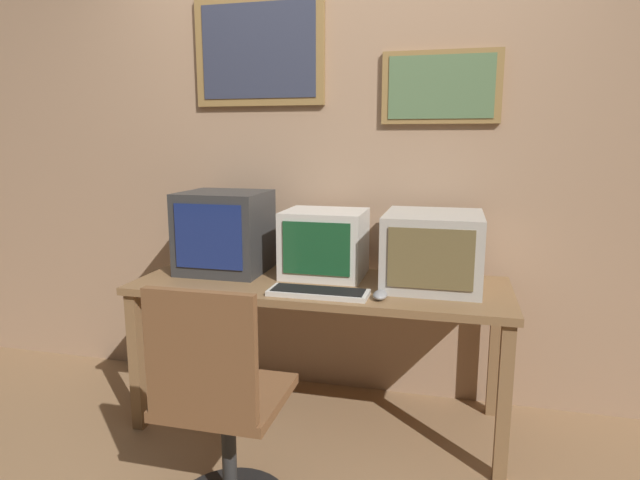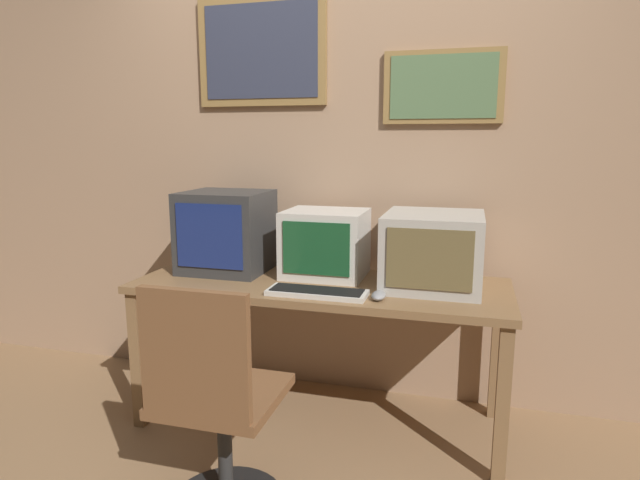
% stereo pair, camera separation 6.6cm
% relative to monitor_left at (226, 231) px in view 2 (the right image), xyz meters
% --- Properties ---
extents(wall_back, '(8.00, 0.08, 2.60)m').
position_rel_monitor_left_xyz_m(wall_back, '(0.54, 0.33, 0.37)').
color(wall_back, tan).
rests_on(wall_back, ground_plane).
extents(desk, '(1.80, 0.67, 0.73)m').
position_rel_monitor_left_xyz_m(desk, '(0.54, -0.10, -0.29)').
color(desk, olive).
rests_on(desk, ground_plane).
extents(monitor_left, '(0.43, 0.40, 0.42)m').
position_rel_monitor_left_xyz_m(monitor_left, '(0.00, 0.00, 0.00)').
color(monitor_left, '#333333').
rests_on(monitor_left, desk).
extents(monitor_center, '(0.40, 0.35, 0.34)m').
position_rel_monitor_left_xyz_m(monitor_center, '(0.53, 0.03, -0.04)').
color(monitor_center, beige).
rests_on(monitor_center, desk).
extents(monitor_right, '(0.45, 0.48, 0.35)m').
position_rel_monitor_left_xyz_m(monitor_right, '(1.07, -0.02, -0.04)').
color(monitor_right, '#B7B2A8').
rests_on(monitor_right, desk).
extents(keyboard_main, '(0.45, 0.15, 0.03)m').
position_rel_monitor_left_xyz_m(keyboard_main, '(0.59, -0.31, -0.20)').
color(keyboard_main, beige).
rests_on(keyboard_main, desk).
extents(mouse_near_keyboard, '(0.06, 0.11, 0.04)m').
position_rel_monitor_left_xyz_m(mouse_near_keyboard, '(0.86, -0.30, -0.19)').
color(mouse_near_keyboard, gray).
rests_on(mouse_near_keyboard, desk).
extents(desk_clock, '(0.08, 0.05, 0.12)m').
position_rel_monitor_left_xyz_m(desk_clock, '(-0.27, 0.01, -0.15)').
color(desk_clock, '#4C231E').
rests_on(desk_clock, desk).
extents(office_chair, '(0.45, 0.45, 0.94)m').
position_rel_monitor_left_xyz_m(office_chair, '(0.37, -0.89, -0.53)').
color(office_chair, black).
rests_on(office_chair, ground_plane).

